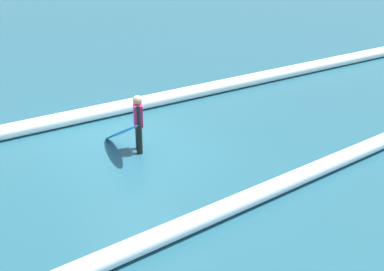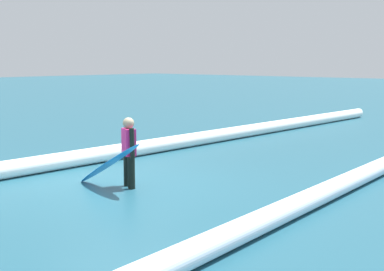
# 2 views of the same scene
# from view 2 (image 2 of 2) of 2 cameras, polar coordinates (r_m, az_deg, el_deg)

# --- Properties ---
(ground_plane) EXTENTS (129.11, 129.11, 0.00)m
(ground_plane) POSITION_cam_2_polar(r_m,az_deg,el_deg) (11.10, -7.53, -5.09)
(ground_plane) COLOR #1E5062
(surfer) EXTENTS (0.33, 0.51, 1.37)m
(surfer) POSITION_cam_2_polar(r_m,az_deg,el_deg) (10.76, -6.50, -1.35)
(surfer) COLOR black
(surfer) RESTS_ON ground_plane
(surfboard) EXTENTS (0.43, 1.89, 1.01)m
(surfboard) POSITION_cam_2_polar(r_m,az_deg,el_deg) (10.70, -8.58, -2.92)
(surfboard) COLOR #268CE5
(surfboard) RESTS_ON ground_plane
(wave_crest_foreground) EXTENTS (25.44, 0.45, 0.38)m
(wave_crest_foreground) POSITION_cam_2_polar(r_m,az_deg,el_deg) (14.52, -4.96, -1.24)
(wave_crest_foreground) COLOR white
(wave_crest_foreground) RESTS_ON ground_plane
(wave_crest_midground) EXTENTS (18.18, 1.79, 0.35)m
(wave_crest_midground) POSITION_cam_2_polar(r_m,az_deg,el_deg) (6.91, 1.08, -11.52)
(wave_crest_midground) COLOR white
(wave_crest_midground) RESTS_ON ground_plane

